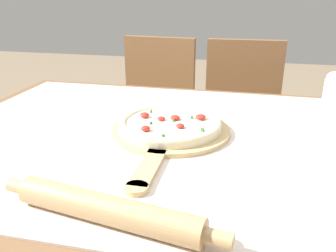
{
  "coord_description": "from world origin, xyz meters",
  "views": [
    {
      "loc": [
        0.22,
        -0.87,
        1.14
      ],
      "look_at": [
        0.03,
        -0.0,
        0.79
      ],
      "focal_mm": 38.0,
      "sensor_mm": 36.0,
      "label": 1
    }
  ],
  "objects_px": {
    "chair_left": "(155,112)",
    "pizza": "(170,124)",
    "chair_right": "(241,118)",
    "rolling_pin": "(108,210)",
    "pizza_peel": "(169,133)"
  },
  "relations": [
    {
      "from": "chair_left",
      "to": "chair_right",
      "type": "distance_m",
      "value": 0.45
    },
    {
      "from": "pizza_peel",
      "to": "chair_left",
      "type": "distance_m",
      "value": 0.91
    },
    {
      "from": "pizza_peel",
      "to": "pizza",
      "type": "bearing_deg",
      "value": 90.08
    },
    {
      "from": "pizza_peel",
      "to": "chair_right",
      "type": "bearing_deg",
      "value": 77.46
    },
    {
      "from": "pizza",
      "to": "chair_right",
      "type": "relative_size",
      "value": 0.32
    },
    {
      "from": "chair_left",
      "to": "chair_right",
      "type": "bearing_deg",
      "value": 4.37
    },
    {
      "from": "rolling_pin",
      "to": "chair_right",
      "type": "bearing_deg",
      "value": 80.66
    },
    {
      "from": "chair_right",
      "to": "pizza",
      "type": "bearing_deg",
      "value": -105.54
    },
    {
      "from": "rolling_pin",
      "to": "chair_left",
      "type": "relative_size",
      "value": 0.48
    },
    {
      "from": "pizza",
      "to": "chair_left",
      "type": "height_order",
      "value": "chair_left"
    },
    {
      "from": "pizza",
      "to": "chair_left",
      "type": "relative_size",
      "value": 0.32
    },
    {
      "from": "pizza",
      "to": "chair_right",
      "type": "height_order",
      "value": "chair_right"
    },
    {
      "from": "pizza",
      "to": "chair_left",
      "type": "bearing_deg",
      "value": 107.9
    },
    {
      "from": "chair_left",
      "to": "pizza",
      "type": "bearing_deg",
      "value": -67.74
    },
    {
      "from": "pizza_peel",
      "to": "rolling_pin",
      "type": "relative_size",
      "value": 1.17
    }
  ]
}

